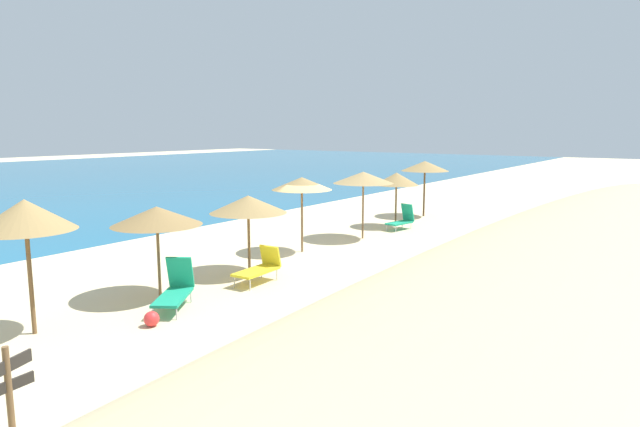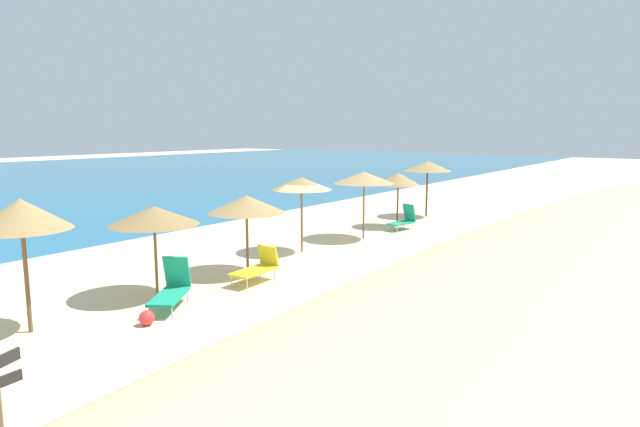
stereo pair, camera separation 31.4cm
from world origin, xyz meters
TOP-DOWN VIEW (x-y plane):
  - ground_plane at (0.00, 0.00)m, footprint 160.00×160.00m
  - dune_ridge at (-0.85, -7.98)m, footprint 52.44×6.97m
  - beach_umbrella_0 at (-10.01, 0.87)m, footprint 2.09×2.09m
  - beach_umbrella_1 at (-6.64, 0.81)m, footprint 2.37×2.37m
  - beach_umbrella_2 at (-3.44, 0.50)m, footprint 2.38×2.38m
  - beach_umbrella_3 at (-0.07, 0.97)m, footprint 2.19×2.19m
  - beach_umbrella_4 at (3.36, 0.43)m, footprint 2.46×2.46m
  - beach_umbrella_5 at (6.67, 0.63)m, footprint 2.02×2.02m
  - beach_umbrella_6 at (10.25, 0.86)m, footprint 2.43×2.43m
  - lounge_chair_0 at (-4.05, -0.47)m, footprint 1.58×0.76m
  - lounge_chair_1 at (-7.02, -0.26)m, footprint 1.75×1.47m
  - lounge_chair_2 at (6.18, 0.05)m, footprint 1.50×0.83m
  - wooden_signpost at (-12.53, -3.42)m, footprint 0.80×0.31m
  - beach_ball at (-8.23, -0.87)m, footprint 0.35×0.35m

SIDE VIEW (x-z plane):
  - ground_plane at x=0.00m, z-range 0.00..0.00m
  - beach_ball at x=-8.23m, z-range 0.00..0.35m
  - lounge_chair_2 at x=6.18m, z-range -0.11..1.02m
  - lounge_chair_0 at x=-4.05m, z-range -0.05..0.96m
  - lounge_chair_1 at x=-7.02m, z-range -0.13..1.09m
  - dune_ridge at x=-0.85m, z-range 0.00..1.65m
  - wooden_signpost at x=-12.53m, z-range 0.16..1.73m
  - beach_umbrella_2 at x=-3.44m, z-range 0.95..3.40m
  - beach_umbrella_1 at x=-6.64m, z-range 0.97..3.42m
  - beach_umbrella_5 at x=6.67m, z-range 0.96..3.46m
  - beach_umbrella_3 at x=-0.07m, z-range 1.14..3.89m
  - beach_umbrella_4 at x=3.36m, z-range 1.14..3.90m
  - beach_umbrella_6 at x=10.25m, z-range 1.16..4.03m
  - beach_umbrella_0 at x=-10.01m, z-range 1.15..4.14m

